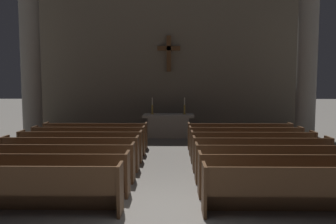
{
  "coord_description": "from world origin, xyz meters",
  "views": [
    {
      "loc": [
        0.2,
        -6.13,
        2.46
      ],
      "look_at": [
        0.0,
        7.51,
        1.21
      ],
      "focal_mm": 36.57,
      "sensor_mm": 36.0,
      "label": 1
    }
  ],
  "objects_px": {
    "pew_left_row_5": "(81,146)",
    "candlestick_left": "(152,109)",
    "pew_left_row_3": "(58,162)",
    "pew_right_row_2": "(286,175)",
    "pew_right_row_6": "(245,141)",
    "column_left_second": "(31,68)",
    "pew_left_row_7": "(96,136)",
    "pew_right_row_4": "(261,154)",
    "pew_left_row_1": "(21,189)",
    "candlestick_right": "(185,109)",
    "pew_left_row_2": "(42,174)",
    "pew_right_row_3": "(272,163)",
    "pew_right_row_5": "(252,147)",
    "pew_right_row_1": "(304,190)",
    "pew_right_row_7": "(239,136)",
    "altar": "(168,125)",
    "pew_left_row_4": "(71,153)",
    "pew_left_row_6": "(89,140)",
    "column_right_second": "(307,68)"
  },
  "relations": [
    {
      "from": "pew_right_row_2",
      "to": "pew_right_row_5",
      "type": "relative_size",
      "value": 1.0
    },
    {
      "from": "pew_right_row_2",
      "to": "pew_right_row_7",
      "type": "height_order",
      "value": "same"
    },
    {
      "from": "pew_left_row_7",
      "to": "candlestick_right",
      "type": "distance_m",
      "value": 4.24
    },
    {
      "from": "pew_left_row_2",
      "to": "pew_left_row_4",
      "type": "relative_size",
      "value": 1.0
    },
    {
      "from": "pew_left_row_3",
      "to": "pew_right_row_3",
      "type": "height_order",
      "value": "same"
    },
    {
      "from": "pew_left_row_7",
      "to": "pew_right_row_1",
      "type": "distance_m",
      "value": 8.03
    },
    {
      "from": "pew_right_row_5",
      "to": "pew_left_row_2",
      "type": "bearing_deg",
      "value": -149.43
    },
    {
      "from": "pew_left_row_1",
      "to": "candlestick_right",
      "type": "bearing_deg",
      "value": 69.22
    },
    {
      "from": "column_left_second",
      "to": "altar",
      "type": "xyz_separation_m",
      "value": [
        5.54,
        0.96,
        -2.43
      ]
    },
    {
      "from": "pew_left_row_4",
      "to": "pew_right_row_4",
      "type": "bearing_deg",
      "value": 0.0
    },
    {
      "from": "pew_right_row_7",
      "to": "pew_right_row_4",
      "type": "bearing_deg",
      "value": -90.0
    },
    {
      "from": "pew_left_row_6",
      "to": "pew_right_row_4",
      "type": "height_order",
      "value": "same"
    },
    {
      "from": "pew_left_row_3",
      "to": "column_right_second",
      "type": "bearing_deg",
      "value": 34.92
    },
    {
      "from": "pew_right_row_1",
      "to": "pew_right_row_7",
      "type": "distance_m",
      "value": 6.13
    },
    {
      "from": "pew_right_row_4",
      "to": "pew_right_row_5",
      "type": "distance_m",
      "value": 1.02
    },
    {
      "from": "pew_right_row_2",
      "to": "pew_right_row_4",
      "type": "height_order",
      "value": "same"
    },
    {
      "from": "pew_left_row_3",
      "to": "altar",
      "type": "bearing_deg",
      "value": 68.66
    },
    {
      "from": "pew_right_row_1",
      "to": "pew_right_row_6",
      "type": "relative_size",
      "value": 1.0
    },
    {
      "from": "pew_left_row_7",
      "to": "candlestick_left",
      "type": "height_order",
      "value": "candlestick_left"
    },
    {
      "from": "altar",
      "to": "pew_right_row_1",
      "type": "bearing_deg",
      "value": -73.36
    },
    {
      "from": "pew_left_row_3",
      "to": "pew_right_row_2",
      "type": "xyz_separation_m",
      "value": [
        5.19,
        -1.02,
        0.0
      ]
    },
    {
      "from": "pew_right_row_4",
      "to": "pew_right_row_7",
      "type": "height_order",
      "value": "same"
    },
    {
      "from": "candlestick_left",
      "to": "pew_right_row_3",
      "type": "bearing_deg",
      "value": -63.61
    },
    {
      "from": "pew_left_row_6",
      "to": "pew_right_row_7",
      "type": "relative_size",
      "value": 1.0
    },
    {
      "from": "pew_left_row_5",
      "to": "candlestick_left",
      "type": "bearing_deg",
      "value": 67.6
    },
    {
      "from": "pew_left_row_5",
      "to": "column_left_second",
      "type": "bearing_deg",
      "value": 129.02
    },
    {
      "from": "pew_right_row_6",
      "to": "column_left_second",
      "type": "height_order",
      "value": "column_left_second"
    },
    {
      "from": "pew_left_row_2",
      "to": "pew_left_row_5",
      "type": "relative_size",
      "value": 1.0
    },
    {
      "from": "pew_left_row_7",
      "to": "pew_right_row_3",
      "type": "bearing_deg",
      "value": -38.23
    },
    {
      "from": "pew_right_row_5",
      "to": "pew_right_row_6",
      "type": "distance_m",
      "value": 1.02
    },
    {
      "from": "pew_right_row_5",
      "to": "candlestick_right",
      "type": "xyz_separation_m",
      "value": [
        -1.89,
        4.59,
        0.77
      ]
    },
    {
      "from": "candlestick_right",
      "to": "altar",
      "type": "bearing_deg",
      "value": 180.0
    },
    {
      "from": "pew_left_row_2",
      "to": "pew_left_row_3",
      "type": "height_order",
      "value": "same"
    },
    {
      "from": "pew_right_row_3",
      "to": "candlestick_left",
      "type": "distance_m",
      "value": 7.45
    },
    {
      "from": "pew_right_row_6",
      "to": "candlestick_left",
      "type": "relative_size",
      "value": 5.13
    },
    {
      "from": "pew_left_row_7",
      "to": "column_right_second",
      "type": "distance_m",
      "value": 8.65
    },
    {
      "from": "pew_left_row_7",
      "to": "pew_right_row_4",
      "type": "bearing_deg",
      "value": -30.57
    },
    {
      "from": "pew_right_row_4",
      "to": "candlestick_left",
      "type": "distance_m",
      "value": 6.56
    },
    {
      "from": "pew_right_row_6",
      "to": "column_left_second",
      "type": "xyz_separation_m",
      "value": [
        -8.13,
        2.61,
        2.49
      ]
    },
    {
      "from": "pew_right_row_2",
      "to": "column_left_second",
      "type": "bearing_deg",
      "value": 140.52
    },
    {
      "from": "pew_right_row_5",
      "to": "pew_right_row_6",
      "type": "xyz_separation_m",
      "value": [
        0.0,
        1.02,
        0.0
      ]
    },
    {
      "from": "pew_left_row_1",
      "to": "pew_right_row_6",
      "type": "relative_size",
      "value": 1.0
    },
    {
      "from": "pew_left_row_5",
      "to": "candlestick_left",
      "type": "distance_m",
      "value": 5.03
    },
    {
      "from": "pew_right_row_3",
      "to": "pew_right_row_5",
      "type": "relative_size",
      "value": 1.0
    },
    {
      "from": "pew_right_row_1",
      "to": "pew_right_row_2",
      "type": "distance_m",
      "value": 1.02
    },
    {
      "from": "pew_left_row_7",
      "to": "pew_right_row_6",
      "type": "height_order",
      "value": "same"
    },
    {
      "from": "pew_left_row_6",
      "to": "column_right_second",
      "type": "bearing_deg",
      "value": 17.81
    },
    {
      "from": "pew_left_row_2",
      "to": "candlestick_right",
      "type": "height_order",
      "value": "candlestick_right"
    },
    {
      "from": "pew_right_row_1",
      "to": "column_right_second",
      "type": "bearing_deg",
      "value": 69.12
    },
    {
      "from": "pew_right_row_6",
      "to": "candlestick_right",
      "type": "relative_size",
      "value": 5.13
    }
  ]
}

